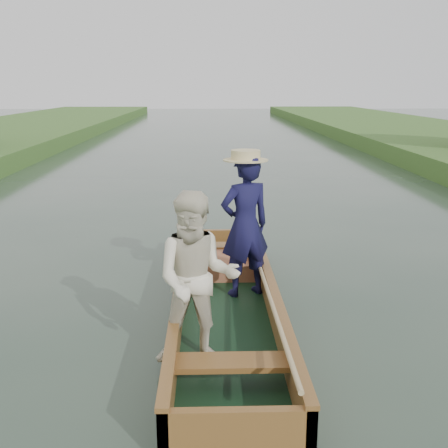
{
  "coord_description": "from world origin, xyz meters",
  "views": [
    {
      "loc": [
        -0.19,
        -5.86,
        2.54
      ],
      "look_at": [
        0.0,
        0.6,
        0.95
      ],
      "focal_mm": 45.0,
      "sensor_mm": 36.0,
      "label": 1
    }
  ],
  "objects": [
    {
      "name": "punt",
      "position": [
        -0.04,
        -0.15,
        0.57
      ],
      "size": [
        1.3,
        5.0,
        1.81
      ],
      "color": "black",
      "rests_on": "ground"
    },
    {
      "name": "trees_far",
      "position": [
        -0.4,
        11.91,
        2.46
      ],
      "size": [
        23.1,
        4.47,
        4.5
      ],
      "color": "#47331E",
      "rests_on": "ground"
    },
    {
      "name": "ground",
      "position": [
        0.0,
        0.0,
        0.0
      ],
      "size": [
        120.0,
        120.0,
        0.0
      ],
      "primitive_type": "plane",
      "color": "#283D30",
      "rests_on": "ground"
    }
  ]
}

